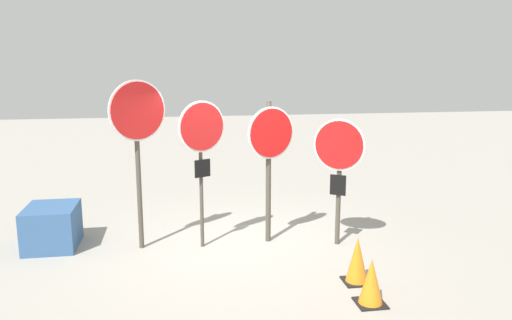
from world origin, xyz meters
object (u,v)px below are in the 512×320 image
stop_sign_3 (339,157)px  storage_crate (52,227)px  stop_sign_2 (270,147)px  traffic_cone_1 (371,282)px  stop_sign_1 (202,139)px  traffic_cone_0 (357,260)px  stop_sign_0 (138,127)px

stop_sign_3 → storage_crate: stop_sign_3 is taller
stop_sign_2 → traffic_cone_1: (0.82, -2.35, -1.31)m
stop_sign_1 → stop_sign_2: 1.12m
stop_sign_3 → traffic_cone_1: (-0.23, -2.03, -1.17)m
stop_sign_1 → traffic_cone_0: size_ratio=3.68×
traffic_cone_0 → storage_crate: storage_crate is taller
stop_sign_2 → traffic_cone_0: (0.87, -1.73, -1.28)m
stop_sign_1 → stop_sign_3: bearing=-32.3°
stop_sign_0 → stop_sign_3: (3.12, -0.35, -0.50)m
traffic_cone_1 → stop_sign_1: bearing=130.1°
stop_sign_3 → traffic_cone_0: (-0.18, -1.41, -1.14)m
storage_crate → traffic_cone_0: bearing=-25.3°
stop_sign_2 → traffic_cone_1: size_ratio=3.96×
traffic_cone_1 → stop_sign_0: bearing=140.5°
stop_sign_0 → stop_sign_2: (2.07, -0.03, -0.36)m
stop_sign_2 → stop_sign_3: size_ratio=1.13×
stop_sign_2 → storage_crate: size_ratio=2.51×
stop_sign_0 → storage_crate: (-1.45, 0.32, -1.63)m
stop_sign_0 → stop_sign_2: 2.10m
stop_sign_1 → traffic_cone_0: bearing=-65.7°
stop_sign_0 → stop_sign_3: size_ratio=1.30×
traffic_cone_0 → stop_sign_0: bearing=149.2°
stop_sign_1 → stop_sign_0: bearing=148.3°
stop_sign_0 → stop_sign_1: 0.99m
traffic_cone_0 → stop_sign_2: bearing=116.8°
traffic_cone_0 → traffic_cone_1: size_ratio=1.09×
stop_sign_1 → traffic_cone_0: (1.97, -1.65, -1.45)m
stop_sign_3 → traffic_cone_0: 1.82m
stop_sign_1 → storage_crate: size_ratio=2.54×
stop_sign_1 → stop_sign_2: stop_sign_1 is taller
stop_sign_1 → traffic_cone_1: size_ratio=4.00×
stop_sign_3 → storage_crate: size_ratio=2.23×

